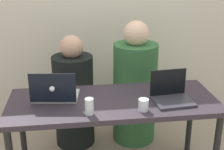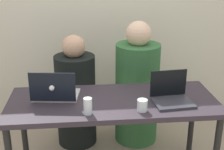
% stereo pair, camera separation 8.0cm
% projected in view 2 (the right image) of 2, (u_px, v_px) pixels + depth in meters
% --- Properties ---
extents(back_wall, '(4.50, 0.10, 2.37)m').
position_uv_depth(back_wall, '(101.00, 13.00, 3.43)').
color(back_wall, beige).
rests_on(back_wall, ground).
extents(desk, '(1.60, 0.64, 0.73)m').
position_uv_depth(desk, '(113.00, 108.00, 2.42)').
color(desk, '#302832').
rests_on(desk, ground).
extents(person_on_left, '(0.44, 0.44, 1.10)m').
position_uv_depth(person_on_left, '(76.00, 97.00, 3.02)').
color(person_on_left, black).
rests_on(person_on_left, ground).
extents(person_on_right, '(0.49, 0.49, 1.22)m').
position_uv_depth(person_on_right, '(137.00, 90.00, 3.06)').
color(person_on_right, '#2F6336').
rests_on(person_on_right, ground).
extents(laptop_front_right, '(0.31, 0.27, 0.22)m').
position_uv_depth(laptop_front_right, '(171.00, 95.00, 2.35)').
color(laptop_front_right, '#34333E').
rests_on(laptop_front_right, desk).
extents(laptop_back_left, '(0.37, 0.30, 0.24)m').
position_uv_depth(laptop_back_left, '(55.00, 92.00, 2.40)').
color(laptop_back_left, '#B1B6B6').
rests_on(laptop_back_left, desk).
extents(water_glass_right, '(0.07, 0.07, 0.09)m').
position_uv_depth(water_glass_right, '(142.00, 106.00, 2.21)').
color(water_glass_right, silver).
rests_on(water_glass_right, desk).
extents(water_glass_left, '(0.06, 0.06, 0.12)m').
position_uv_depth(water_glass_left, '(88.00, 107.00, 2.16)').
color(water_glass_left, silver).
rests_on(water_glass_left, desk).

